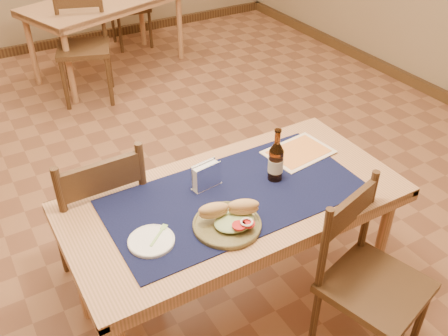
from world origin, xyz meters
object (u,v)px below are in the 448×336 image
chair_main_far (100,216)px  chair_main_near (368,279)px  sandwich_plate (229,220)px  napkin_holder (206,176)px  main_table (234,209)px  back_table (105,7)px  beer_bottle (276,161)px

chair_main_far → chair_main_near: (0.93, -1.00, -0.03)m
sandwich_plate → napkin_holder: size_ratio=1.95×
sandwich_plate → chair_main_far: bearing=122.2°
main_table → chair_main_far: 0.72m
main_table → chair_main_far: (-0.53, 0.46, -0.16)m
back_table → sandwich_plate: 3.54m
sandwich_plate → napkin_holder: 0.30m
sandwich_plate → napkin_holder: napkin_holder is taller
main_table → sandwich_plate: sandwich_plate is taller
chair_main_far → main_table: bearing=-41.1°
back_table → napkin_holder: (-0.59, -3.18, 0.15)m
chair_main_far → chair_main_near: 1.37m
chair_main_far → sandwich_plate: bearing=-57.8°
back_table → chair_main_near: (-0.12, -3.85, -0.19)m
sandwich_plate → beer_bottle: size_ratio=1.09×
chair_main_far → sandwich_plate: chair_main_far is taller
chair_main_far → chair_main_near: size_ratio=1.07×
chair_main_near → chair_main_far: bearing=132.7°
chair_main_near → sandwich_plate: chair_main_near is taller
back_table → sandwich_plate: bearing=-100.5°
chair_main_near → napkin_holder: 0.89m
chair_main_far → beer_bottle: bearing=-30.4°
chair_main_near → beer_bottle: beer_bottle is taller
chair_main_far → chair_main_near: bearing=-47.3°
back_table → chair_main_near: 3.85m
back_table → sandwich_plate: size_ratio=5.76×
main_table → back_table: bearing=81.2°
napkin_holder → chair_main_far: bearing=142.9°
chair_main_far → napkin_holder: bearing=-37.1°
chair_main_far → napkin_holder: size_ratio=6.35×
chair_main_near → napkin_holder: bearing=125.7°
chair_main_far → beer_bottle: size_ratio=3.54×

